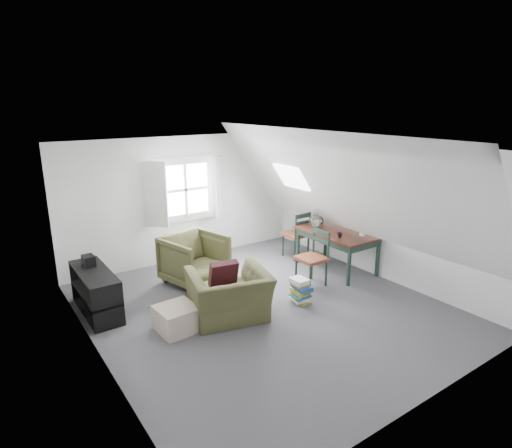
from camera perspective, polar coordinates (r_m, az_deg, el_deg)
floor at (r=6.86m, az=1.22°, el=-11.14°), size 5.50×5.50×0.00m
ceiling at (r=6.14m, az=1.36°, el=10.10°), size 5.50×5.50×0.00m
wall_back at (r=8.69m, az=-9.46°, el=3.30°), size 5.00×0.00×5.00m
wall_front at (r=4.61m, az=22.11°, el=-9.35°), size 5.00×0.00×5.00m
wall_left at (r=5.39m, az=-20.85°, el=-5.52°), size 0.00×5.50×5.50m
wall_right at (r=8.07m, az=15.81°, el=1.91°), size 0.00×5.50×5.50m
slope_left at (r=5.51m, az=-11.83°, el=1.41°), size 3.19×5.50×4.48m
slope_right at (r=7.26m, az=11.30°, el=4.93°), size 3.19×5.50×4.48m
dormer_window at (r=8.58m, az=-9.30°, el=4.51°), size 1.71×0.35×1.30m
skylight at (r=8.20m, az=4.75°, el=6.23°), size 0.35×0.75×0.47m
armchair_near at (r=6.60m, az=-3.56°, el=-12.36°), size 1.34×1.23×0.74m
armchair_far at (r=7.84m, az=-8.06°, el=-7.71°), size 1.15×1.17×0.88m
throw_pillow at (r=6.43m, az=-4.36°, el=-6.68°), size 0.46×0.32×0.44m
ottoman at (r=6.29m, az=-10.48°, el=-12.29°), size 0.57×0.57×0.36m
dining_table at (r=8.27m, az=10.76°, el=-1.62°), size 0.92×1.53×0.77m
demijohn at (r=8.41m, az=7.95°, el=0.53°), size 0.24×0.24×0.34m
vase_twigs at (r=8.65m, az=8.72°, el=0.81°), size 0.07×0.08×0.55m
cup at (r=7.87m, az=11.06°, el=-1.78°), size 0.11×0.11×0.09m
paper_box at (r=8.08m, az=14.06°, el=-1.33°), size 0.14×0.11×0.04m
dining_chair_far at (r=8.84m, az=5.50°, el=-1.30°), size 0.46×0.46×0.98m
dining_chair_near at (r=7.57m, az=7.64°, el=-4.39°), size 0.46×0.46×0.98m
media_shelf at (r=7.01m, az=-20.45°, el=-8.82°), size 0.44×1.33×0.68m
electronics_box at (r=7.12m, az=-21.42°, el=-4.64°), size 0.17×0.23×0.18m
magazine_stack at (r=7.00m, az=5.95°, el=-8.81°), size 0.30×0.36×0.40m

